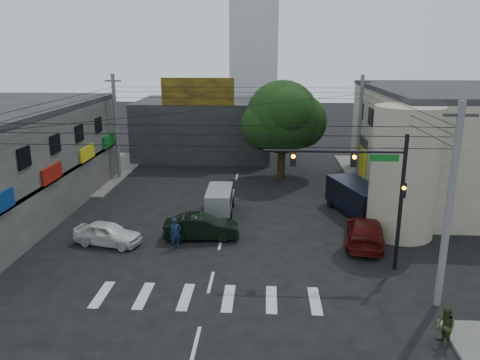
# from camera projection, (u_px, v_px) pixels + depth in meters

# --- Properties ---
(ground) EXTENTS (160.00, 160.00, 0.00)m
(ground) POSITION_uv_depth(u_px,v_px,m) (217.00, 257.00, 26.12)
(ground) COLOR black
(ground) RESTS_ON ground
(sidewalk_far_left) EXTENTS (16.00, 16.00, 0.15)m
(sidewalk_far_left) POSITION_uv_depth(u_px,v_px,m) (49.00, 171.00, 44.41)
(sidewalk_far_left) COLOR #514F4C
(sidewalk_far_left) RESTS_ON ground
(sidewalk_far_right) EXTENTS (16.00, 16.00, 0.15)m
(sidewalk_far_right) POSITION_uv_depth(u_px,v_px,m) (435.00, 176.00, 42.41)
(sidewalk_far_right) COLOR #514F4C
(sidewalk_far_right) RESTS_ON ground
(building_right) EXTENTS (14.00, 18.00, 8.00)m
(building_right) POSITION_uv_depth(u_px,v_px,m) (463.00, 145.00, 36.55)
(building_right) COLOR gray
(building_right) RESTS_ON ground
(corner_column) EXTENTS (4.00, 4.00, 8.00)m
(corner_column) POSITION_uv_depth(u_px,v_px,m) (404.00, 172.00, 28.28)
(corner_column) COLOR gray
(corner_column) RESTS_ON ground
(building_far) EXTENTS (14.00, 10.00, 6.00)m
(building_far) POSITION_uv_depth(u_px,v_px,m) (205.00, 128.00, 50.54)
(building_far) COLOR #232326
(building_far) RESTS_ON ground
(billboard) EXTENTS (7.00, 0.30, 2.60)m
(billboard) POSITION_uv_depth(u_px,v_px,m) (198.00, 92.00, 44.67)
(billboard) COLOR olive
(billboard) RESTS_ON building_far
(street_tree) EXTENTS (6.40, 6.40, 8.70)m
(street_tree) POSITION_uv_depth(u_px,v_px,m) (282.00, 117.00, 40.78)
(street_tree) COLOR black
(street_tree) RESTS_ON ground
(traffic_gantry) EXTENTS (7.10, 0.35, 7.20)m
(traffic_gantry) POSITION_uv_depth(u_px,v_px,m) (369.00, 181.00, 23.42)
(traffic_gantry) COLOR black
(traffic_gantry) RESTS_ON ground
(utility_pole_near_right) EXTENTS (0.32, 0.32, 9.20)m
(utility_pole_near_right) POSITION_uv_depth(u_px,v_px,m) (449.00, 209.00, 19.97)
(utility_pole_near_right) COLOR #59595B
(utility_pole_near_right) RESTS_ON ground
(utility_pole_far_left) EXTENTS (0.32, 0.32, 9.20)m
(utility_pole_far_left) POSITION_uv_depth(u_px,v_px,m) (116.00, 128.00, 40.86)
(utility_pole_far_left) COLOR #59595B
(utility_pole_far_left) RESTS_ON ground
(utility_pole_far_right) EXTENTS (0.32, 0.32, 9.20)m
(utility_pole_far_right) POSITION_uv_depth(u_px,v_px,m) (359.00, 130.00, 39.69)
(utility_pole_far_right) COLOR #59595B
(utility_pole_far_right) RESTS_ON ground
(dark_sedan) EXTENTS (2.45, 4.86, 1.50)m
(dark_sedan) POSITION_uv_depth(u_px,v_px,m) (201.00, 227.00, 28.44)
(dark_sedan) COLOR black
(dark_sedan) RESTS_ON ground
(white_compact) EXTENTS (3.36, 4.74, 1.38)m
(white_compact) POSITION_uv_depth(u_px,v_px,m) (108.00, 233.00, 27.60)
(white_compact) COLOR silver
(white_compact) RESTS_ON ground
(maroon_sedan) EXTENTS (4.24, 6.22, 1.56)m
(maroon_sedan) POSITION_uv_depth(u_px,v_px,m) (365.00, 231.00, 27.69)
(maroon_sedan) COLOR #4C0D0A
(maroon_sedan) RESTS_ON ground
(silver_minivan) EXTENTS (4.15, 1.89, 1.75)m
(silver_minivan) POSITION_uv_depth(u_px,v_px,m) (219.00, 201.00, 32.90)
(silver_minivan) COLOR #9FA2A7
(silver_minivan) RESTS_ON ground
(navy_van) EXTENTS (6.90, 5.43, 2.26)m
(navy_van) POSITION_uv_depth(u_px,v_px,m) (357.00, 199.00, 32.49)
(navy_van) COLOR black
(navy_van) RESTS_ON ground
(traffic_officer) EXTENTS (1.04, 1.00, 1.84)m
(traffic_officer) POSITION_uv_depth(u_px,v_px,m) (175.00, 233.00, 26.99)
(traffic_officer) COLOR #12203F
(traffic_officer) RESTS_ON ground
(pedestrian_olive) EXTENTS (1.11, 1.02, 1.63)m
(pedestrian_olive) POSITION_uv_depth(u_px,v_px,m) (446.00, 327.00, 18.08)
(pedestrian_olive) COLOR #2E3D1C
(pedestrian_olive) RESTS_ON ground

